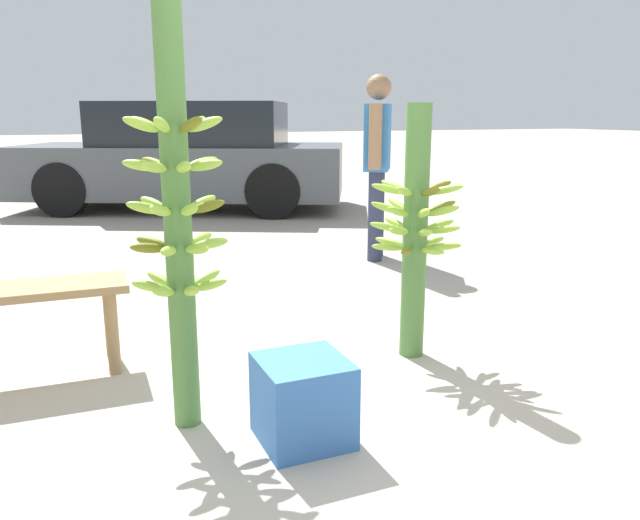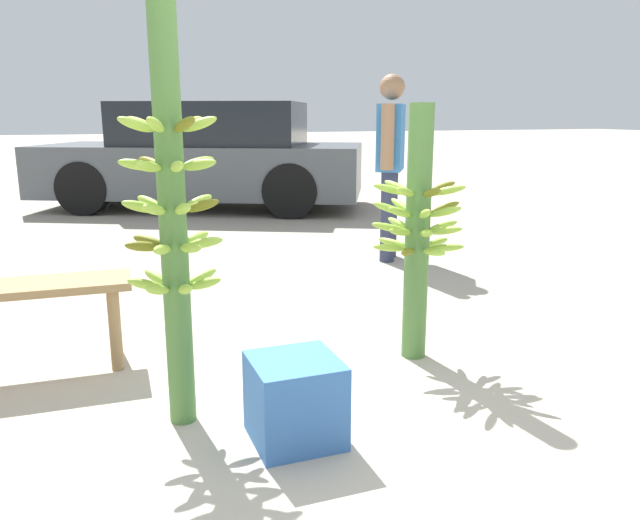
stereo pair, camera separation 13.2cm
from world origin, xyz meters
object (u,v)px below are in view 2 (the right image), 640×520
object	(u,v)px
market_bench	(22,302)
parked_car	(205,157)
banana_stalk_left	(172,213)
banana_stalk_center	(417,231)
produce_crate	(295,400)
vendor_person	(391,153)

from	to	relation	value
market_bench	parked_car	world-z (taller)	parked_car
banana_stalk_left	banana_stalk_center	distance (m)	1.31
parked_car	produce_crate	size ratio (longest dim) A/B	13.68
vendor_person	produce_crate	bearing A→B (deg)	-0.75
market_bench	vendor_person	bearing A→B (deg)	31.83
vendor_person	banana_stalk_center	bearing A→B (deg)	9.10
market_bench	parked_car	distance (m)	5.63
banana_stalk_center	parked_car	bearing A→B (deg)	90.38
produce_crate	banana_stalk_center	bearing A→B (deg)	35.39
parked_car	produce_crate	xyz separation A→B (m)	(-0.83, -6.40, -0.52)
market_bench	produce_crate	size ratio (longest dim) A/B	3.09
banana_stalk_center	produce_crate	size ratio (longest dim) A/B	3.91
banana_stalk_left	parked_car	world-z (taller)	banana_stalk_left
banana_stalk_left	parked_car	size ratio (longest dim) A/B	0.38
banana_stalk_center	vendor_person	world-z (taller)	vendor_person
vendor_person	market_bench	xyz separation A→B (m)	(-2.81, -1.62, -0.57)
parked_car	produce_crate	world-z (taller)	parked_car
banana_stalk_left	produce_crate	size ratio (longest dim) A/B	5.17
market_bench	produce_crate	world-z (taller)	market_bench
market_bench	parked_car	bearing A→B (deg)	72.45
banana_stalk_left	vendor_person	size ratio (longest dim) A/B	1.10
banana_stalk_center	vendor_person	size ratio (longest dim) A/B	0.83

